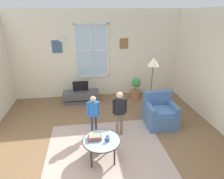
{
  "coord_description": "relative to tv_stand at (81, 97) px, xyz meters",
  "views": [
    {
      "loc": [
        -0.46,
        -3.31,
        2.83
      ],
      "look_at": [
        0.14,
        0.72,
        1.18
      ],
      "focal_mm": 30.79,
      "sensor_mm": 36.0,
      "label": 1
    }
  ],
  "objects": [
    {
      "name": "area_rug",
      "position": [
        0.54,
        -2.5,
        -0.19
      ],
      "size": [
        2.57,
        2.17,
        0.01
      ],
      "primitive_type": "cube",
      "color": "tan",
      "rests_on": "ground_plane"
    },
    {
      "name": "book_stack",
      "position": [
        0.29,
        -2.72,
        0.3
      ],
      "size": [
        0.27,
        0.19,
        0.09
      ],
      "color": "#508ABE",
      "rests_on": "coffee_table"
    },
    {
      "name": "person_black_shirt",
      "position": [
        0.92,
        -2.0,
        0.52
      ],
      "size": [
        0.34,
        0.16,
        1.14
      ],
      "color": "#726656",
      "rests_on": "ground_plane"
    },
    {
      "name": "television",
      "position": [
        0.0,
        -0.0,
        0.38
      ],
      "size": [
        0.5,
        0.08,
        0.36
      ],
      "color": "#4C4C4C",
      "rests_on": "tv_stand"
    },
    {
      "name": "back_wall",
      "position": [
        0.61,
        0.62,
        1.28
      ],
      "size": [
        5.7,
        0.17,
        2.95
      ],
      "color": "silver",
      "rests_on": "ground_plane"
    },
    {
      "name": "armchair",
      "position": [
        2.08,
        -1.7,
        0.13
      ],
      "size": [
        0.76,
        0.74,
        0.87
      ],
      "color": "#476B9E",
      "rests_on": "ground_plane"
    },
    {
      "name": "tv_stand",
      "position": [
        0.0,
        0.0,
        0.0
      ],
      "size": [
        1.17,
        0.43,
        0.39
      ],
      "color": "#4C4C51",
      "rests_on": "ground_plane"
    },
    {
      "name": "potted_plant_by_window",
      "position": [
        1.89,
        0.08,
        0.15
      ],
      "size": [
        0.36,
        0.36,
        0.73
      ],
      "color": "#9E6B4C",
      "rests_on": "ground_plane"
    },
    {
      "name": "remote_near_books",
      "position": [
        0.53,
        -2.72,
        0.27
      ],
      "size": [
        0.09,
        0.14,
        0.02
      ],
      "primitive_type": "cube",
      "rotation": [
        0.0,
        0.0,
        -0.42
      ],
      "color": "black",
      "rests_on": "coffee_table"
    },
    {
      "name": "floor_lamp",
      "position": [
        1.97,
        -1.19,
        1.25
      ],
      "size": [
        0.32,
        0.32,
        1.72
      ],
      "color": "black",
      "rests_on": "ground_plane"
    },
    {
      "name": "coffee_table",
      "position": [
        0.42,
        -2.77,
        0.23
      ],
      "size": [
        0.78,
        0.78,
        0.46
      ],
      "color": "#99B2B7",
      "rests_on": "ground_plane"
    },
    {
      "name": "cup",
      "position": [
        0.53,
        -2.82,
        0.3
      ],
      "size": [
        0.08,
        0.08,
        0.09
      ],
      "primitive_type": "cylinder",
      "color": "#334C8C",
      "rests_on": "coffee_table"
    },
    {
      "name": "person_blue_shirt",
      "position": [
        0.31,
        -1.9,
        0.45
      ],
      "size": [
        0.31,
        0.14,
        1.03
      ],
      "color": "#333851",
      "rests_on": "ground_plane"
    },
    {
      "name": "ground_plane",
      "position": [
        0.62,
        -2.63,
        -0.2
      ],
      "size": [
        6.3,
        6.98,
        0.02
      ],
      "primitive_type": "cube",
      "color": "brown"
    }
  ]
}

